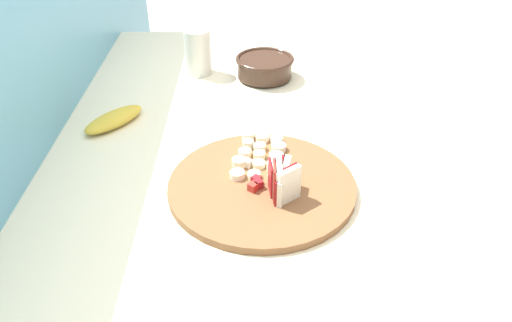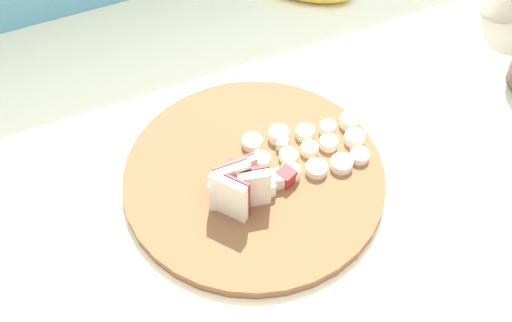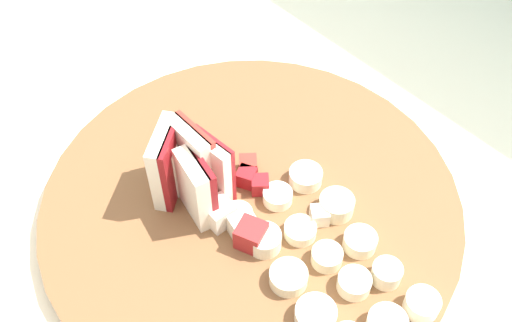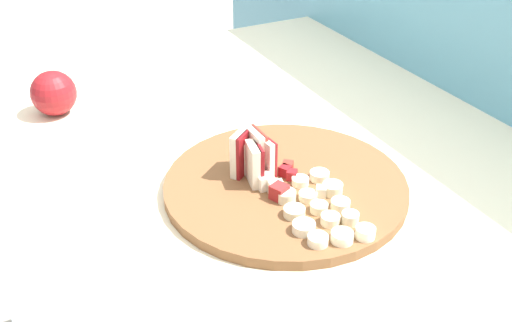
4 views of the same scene
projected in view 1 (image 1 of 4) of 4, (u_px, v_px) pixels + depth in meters
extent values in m
cube|color=beige|center=(250.00, 315.00, 1.27)|extent=(1.50, 0.82, 0.93)
cube|color=#7A9EAD|center=(442.00, 165.00, 1.01)|extent=(1.50, 0.04, 0.04)
cube|color=#5BA3C1|center=(61.00, 258.00, 1.15)|extent=(2.40, 0.04, 1.34)
cylinder|color=brown|center=(262.00, 186.00, 0.93)|extent=(0.35, 0.35, 0.02)
cube|color=maroon|center=(286.00, 183.00, 0.86)|extent=(0.03, 0.04, 0.07)
cube|color=#EFE5CC|center=(288.00, 185.00, 0.86)|extent=(0.04, 0.05, 0.07)
cube|color=maroon|center=(280.00, 189.00, 0.86)|extent=(0.04, 0.02, 0.05)
cube|color=#EFE5CC|center=(283.00, 190.00, 0.86)|extent=(0.04, 0.02, 0.05)
cube|color=maroon|center=(282.00, 175.00, 0.89)|extent=(0.04, 0.01, 0.06)
cube|color=#EFE5CC|center=(286.00, 175.00, 0.89)|extent=(0.04, 0.02, 0.06)
cube|color=#B22D23|center=(275.00, 181.00, 0.87)|extent=(0.04, 0.01, 0.07)
cube|color=beige|center=(278.00, 181.00, 0.87)|extent=(0.04, 0.01, 0.07)
cube|color=maroon|center=(271.00, 178.00, 0.88)|extent=(0.04, 0.01, 0.06)
cube|color=beige|center=(274.00, 178.00, 0.88)|extent=(0.04, 0.01, 0.06)
cube|color=white|center=(281.00, 178.00, 0.92)|extent=(0.02, 0.02, 0.02)
cube|color=maroon|center=(258.00, 184.00, 0.91)|extent=(0.02, 0.02, 0.01)
cube|color=#B22D23|center=(253.00, 187.00, 0.90)|extent=(0.02, 0.02, 0.01)
cube|color=#A32323|center=(277.00, 168.00, 0.94)|extent=(0.03, 0.03, 0.02)
cube|color=#EFE5CC|center=(249.00, 163.00, 0.96)|extent=(0.02, 0.02, 0.01)
cube|color=maroon|center=(256.00, 180.00, 0.92)|extent=(0.02, 0.02, 0.01)
cube|color=beige|center=(277.00, 170.00, 0.94)|extent=(0.02, 0.02, 0.02)
cylinder|color=beige|center=(274.00, 177.00, 0.93)|extent=(0.02, 0.02, 0.01)
cylinder|color=#F4EAC6|center=(273.00, 166.00, 0.95)|extent=(0.03, 0.03, 0.01)
cylinder|color=beige|center=(276.00, 157.00, 0.98)|extent=(0.03, 0.03, 0.01)
cylinder|color=white|center=(279.00, 147.00, 1.01)|extent=(0.03, 0.03, 0.01)
cylinder|color=white|center=(277.00, 140.00, 1.03)|extent=(0.03, 0.03, 0.01)
cylinder|color=white|center=(254.00, 175.00, 0.93)|extent=(0.02, 0.02, 0.01)
cylinder|color=#F4EAC6|center=(259.00, 164.00, 0.96)|extent=(0.03, 0.03, 0.01)
cylinder|color=beige|center=(259.00, 155.00, 0.99)|extent=(0.02, 0.02, 0.01)
cylinder|color=#F4EAC6|center=(260.00, 147.00, 1.01)|extent=(0.02, 0.02, 0.01)
cylinder|color=white|center=(262.00, 137.00, 1.04)|extent=(0.03, 0.03, 0.01)
cylinder|color=#F4EAC6|center=(237.00, 175.00, 0.93)|extent=(0.03, 0.03, 0.01)
cylinder|color=beige|center=(239.00, 162.00, 0.96)|extent=(0.03, 0.03, 0.02)
cylinder|color=#F4EAC6|center=(245.00, 154.00, 0.99)|extent=(0.03, 0.03, 0.01)
cylinder|color=#F4EAC6|center=(247.00, 144.00, 1.02)|extent=(0.02, 0.02, 0.01)
cylinder|color=white|center=(246.00, 136.00, 1.05)|extent=(0.03, 0.03, 0.01)
cylinder|color=#382319|center=(265.00, 77.00, 1.33)|extent=(0.08, 0.08, 0.01)
cylinder|color=#382319|center=(265.00, 68.00, 1.32)|extent=(0.14, 0.14, 0.05)
torus|color=#382319|center=(265.00, 59.00, 1.30)|extent=(0.15, 0.15, 0.01)
ellipsoid|color=gold|center=(114.00, 119.00, 1.12)|extent=(0.16, 0.14, 0.03)
cylinder|color=beige|center=(198.00, 52.00, 1.32)|extent=(0.07, 0.07, 0.12)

